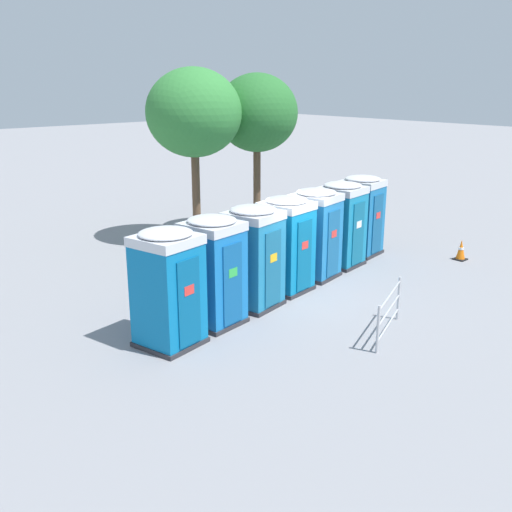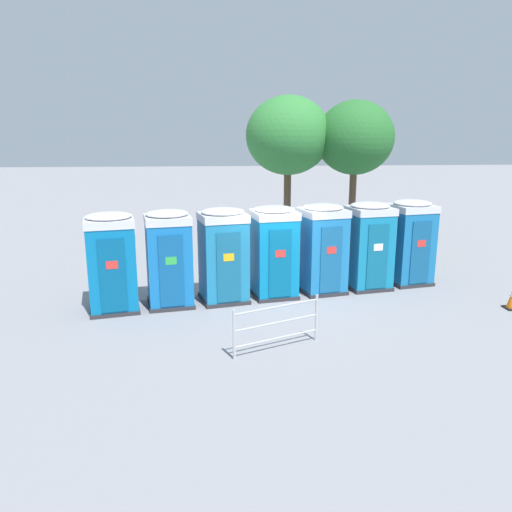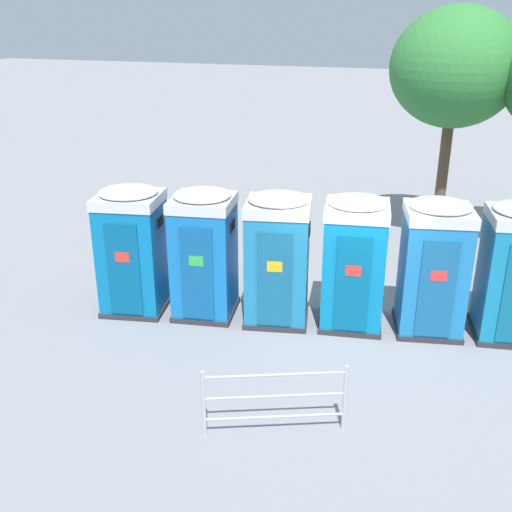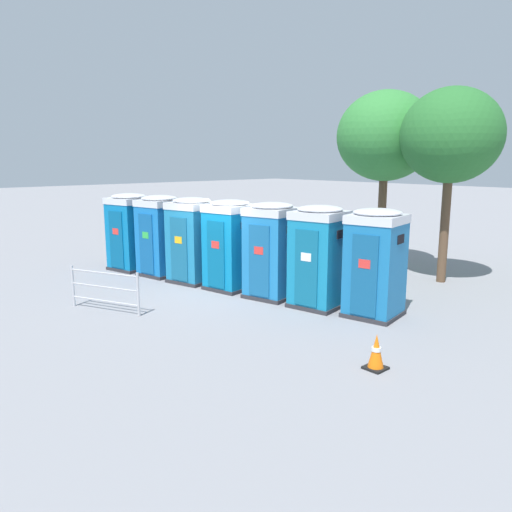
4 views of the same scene
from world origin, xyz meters
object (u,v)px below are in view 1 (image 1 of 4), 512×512
(event_barrier, at_px, (389,311))
(street_tree_0, at_px, (194,113))
(portapotty_0, at_px, (168,288))
(portapotty_3, at_px, (286,244))
(portapotty_6, at_px, (361,215))
(street_tree_1, at_px, (257,114))
(portapotty_1, at_px, (213,270))
(portapotty_5, at_px, (341,224))
(traffic_cone, at_px, (461,250))
(portapotty_4, at_px, (315,233))
(portapotty_2, at_px, (253,256))

(event_barrier, bearing_deg, street_tree_0, 80.59)
(portapotty_0, distance_m, portapotty_3, 4.32)
(portapotty_6, relative_size, street_tree_1, 0.45)
(portapotty_1, bearing_deg, street_tree_1, 41.97)
(portapotty_3, bearing_deg, portapotty_5, 10.89)
(traffic_cone, bearing_deg, portapotty_1, 173.09)
(traffic_cone, bearing_deg, portapotty_4, 157.84)
(portapotty_1, bearing_deg, event_barrier, -51.30)
(traffic_cone, bearing_deg, portapotty_6, 125.94)
(street_tree_0, distance_m, event_barrier, 10.12)
(portapotty_0, xyz_separation_m, street_tree_0, (5.41, 6.47, 3.08))
(portapotty_2, xyz_separation_m, portapotty_3, (1.41, 0.30, 0.00))
(portapotty_3, xyz_separation_m, portapotty_5, (2.83, 0.54, -0.00))
(portapotty_1, xyz_separation_m, portapotty_3, (2.83, 0.54, 0.00))
(portapotty_1, bearing_deg, portapotty_2, 9.45)
(portapotty_1, xyz_separation_m, portapotty_4, (4.24, 0.81, -0.00))
(portapotty_1, relative_size, portapotty_4, 1.00)
(portapotty_0, relative_size, street_tree_0, 0.43)
(portapotty_2, xyz_separation_m, traffic_cone, (7.47, -1.31, -0.97))
(portapotty_6, height_order, street_tree_1, street_tree_1)
(portapotty_1, xyz_separation_m, event_barrier, (2.47, -3.08, -0.72))
(street_tree_1, bearing_deg, portapotty_2, -132.10)
(portapotty_4, bearing_deg, portapotty_2, -168.43)
(portapotty_4, height_order, street_tree_1, street_tree_1)
(portapotty_4, bearing_deg, traffic_cone, -22.16)
(portapotty_2, xyz_separation_m, portapotty_5, (4.24, 0.84, 0.00))
(portapotty_6, height_order, event_barrier, portapotty_6)
(traffic_cone, bearing_deg, street_tree_1, 109.55)
(portapotty_2, xyz_separation_m, portapotty_6, (5.63, 1.22, 0.00))
(portapotty_3, height_order, event_barrier, portapotty_3)
(portapotty_4, xyz_separation_m, traffic_cone, (4.65, -1.89, -0.97))
(street_tree_1, xyz_separation_m, event_barrier, (-3.98, -8.88, -3.71))
(portapotty_0, distance_m, portapotty_6, 8.64)
(portapotty_3, bearing_deg, portapotty_6, 12.32)
(portapotty_2, relative_size, portapotty_6, 1.00)
(traffic_cone, bearing_deg, event_barrier, -162.66)
(portapotty_2, xyz_separation_m, event_barrier, (1.05, -3.32, -0.72))
(portapotty_5, xyz_separation_m, portapotty_6, (1.39, 0.38, 0.00))
(portapotty_5, distance_m, street_tree_0, 6.17)
(portapotty_3, distance_m, event_barrier, 3.71)
(portapotty_6, distance_m, event_barrier, 6.49)
(portapotty_5, xyz_separation_m, traffic_cone, (3.23, -2.16, -0.97))
(street_tree_1, bearing_deg, portapotty_1, -138.03)
(portapotty_1, xyz_separation_m, portapotty_2, (1.42, 0.24, -0.00))
(street_tree_1, bearing_deg, traffic_cone, -70.45)
(portapotty_4, bearing_deg, event_barrier, -114.47)
(portapotty_2, relative_size, portapotty_4, 1.00)
(portapotty_4, distance_m, portapotty_6, 2.88)
(portapotty_5, relative_size, traffic_cone, 3.97)
(portapotty_3, distance_m, portapotty_5, 2.88)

